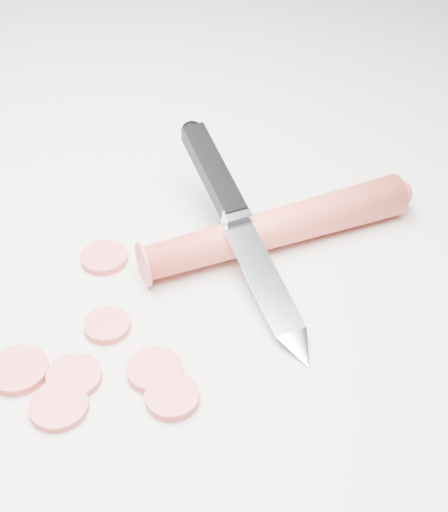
% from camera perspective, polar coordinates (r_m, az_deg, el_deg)
% --- Properties ---
extents(ground, '(2.40, 2.40, 0.00)m').
position_cam_1_polar(ground, '(0.52, -5.37, -2.91)').
color(ground, silver).
rests_on(ground, ground).
extents(carrot, '(0.16, 0.19, 0.03)m').
position_cam_1_polar(carrot, '(0.55, 4.30, 2.30)').
color(carrot, '#DE4535').
rests_on(carrot, ground).
extents(carrot_slice_0, '(0.04, 0.04, 0.01)m').
position_cam_1_polar(carrot_slice_0, '(0.49, -16.11, -8.77)').
color(carrot_slice_0, '#EF555B').
rests_on(carrot_slice_0, ground).
extents(carrot_slice_1, '(0.03, 0.03, 0.01)m').
position_cam_1_polar(carrot_slice_1, '(0.50, -9.33, -5.52)').
color(carrot_slice_1, '#EF555B').
rests_on(carrot_slice_1, ground).
extents(carrot_slice_2, '(0.04, 0.04, 0.01)m').
position_cam_1_polar(carrot_slice_2, '(0.48, -11.90, -9.41)').
color(carrot_slice_2, '#EF555B').
rests_on(carrot_slice_2, ground).
extents(carrot_slice_3, '(0.03, 0.03, 0.01)m').
position_cam_1_polar(carrot_slice_3, '(0.46, -4.17, -11.19)').
color(carrot_slice_3, '#EF555B').
rests_on(carrot_slice_3, ground).
extents(carrot_slice_4, '(0.04, 0.04, 0.01)m').
position_cam_1_polar(carrot_slice_4, '(0.47, -5.58, -9.09)').
color(carrot_slice_4, '#EF555B').
rests_on(carrot_slice_4, ground).
extents(carrot_slice_5, '(0.04, 0.04, 0.01)m').
position_cam_1_polar(carrot_slice_5, '(0.55, -9.56, -0.13)').
color(carrot_slice_5, '#EF555B').
rests_on(carrot_slice_5, ground).
extents(carrot_slice_6, '(0.04, 0.04, 0.01)m').
position_cam_1_polar(carrot_slice_6, '(0.46, -13.06, -11.64)').
color(carrot_slice_6, '#EF555B').
rests_on(carrot_slice_6, ground).
extents(kitchen_knife, '(0.19, 0.16, 0.07)m').
position_cam_1_polar(kitchen_knife, '(0.52, 1.60, 2.21)').
color(kitchen_knife, silver).
rests_on(kitchen_knife, ground).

